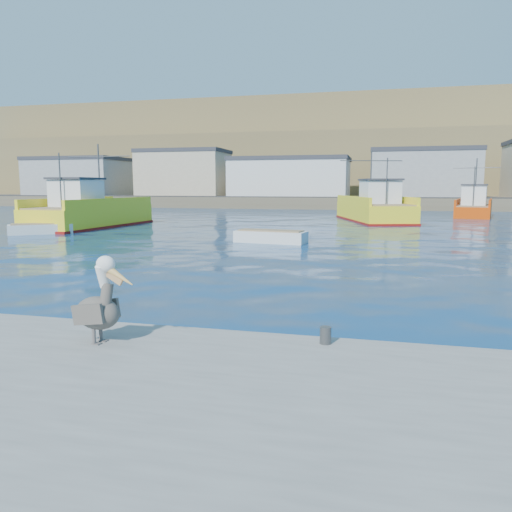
{
  "coord_description": "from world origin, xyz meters",
  "views": [
    {
      "loc": [
        3.84,
        -11.84,
        3.23
      ],
      "look_at": [
        0.39,
        2.11,
        1.21
      ],
      "focal_mm": 35.0,
      "sensor_mm": 36.0,
      "label": 1
    }
  ],
  "objects_px": {
    "skiff_mid": "(271,238)",
    "pelican": "(99,306)",
    "trawler_yellow_a": "(90,213)",
    "boat_orange": "(474,207)",
    "trawler_yellow_b": "(374,209)",
    "skiff_left": "(41,230)"
  },
  "relations": [
    {
      "from": "skiff_left",
      "to": "skiff_mid",
      "type": "distance_m",
      "value": 16.38
    },
    {
      "from": "boat_orange",
      "to": "skiff_mid",
      "type": "xyz_separation_m",
      "value": [
        -15.68,
        -28.86,
        -0.77
      ]
    },
    {
      "from": "trawler_yellow_a",
      "to": "trawler_yellow_b",
      "type": "bearing_deg",
      "value": 29.33
    },
    {
      "from": "skiff_mid",
      "to": "pelican",
      "type": "relative_size",
      "value": 2.74
    },
    {
      "from": "skiff_mid",
      "to": "pelican",
      "type": "bearing_deg",
      "value": -86.22
    },
    {
      "from": "skiff_mid",
      "to": "skiff_left",
      "type": "bearing_deg",
      "value": 174.94
    },
    {
      "from": "trawler_yellow_b",
      "to": "pelican",
      "type": "xyz_separation_m",
      "value": [
        -4.23,
        -40.0,
        0.06
      ]
    },
    {
      "from": "skiff_left",
      "to": "skiff_mid",
      "type": "height_order",
      "value": "skiff_mid"
    },
    {
      "from": "trawler_yellow_b",
      "to": "skiff_left",
      "type": "height_order",
      "value": "trawler_yellow_b"
    },
    {
      "from": "boat_orange",
      "to": "skiff_mid",
      "type": "bearing_deg",
      "value": -118.51
    },
    {
      "from": "trawler_yellow_a",
      "to": "trawler_yellow_b",
      "type": "xyz_separation_m",
      "value": [
        21.85,
        12.28,
        0.0
      ]
    },
    {
      "from": "trawler_yellow_a",
      "to": "skiff_mid",
      "type": "xyz_separation_m",
      "value": [
        16.29,
        -7.42,
        -0.82
      ]
    },
    {
      "from": "trawler_yellow_a",
      "to": "boat_orange",
      "type": "bearing_deg",
      "value": 33.85
    },
    {
      "from": "boat_orange",
      "to": "pelican",
      "type": "relative_size",
      "value": 6.03
    },
    {
      "from": "skiff_left",
      "to": "pelican",
      "type": "bearing_deg",
      "value": -50.92
    },
    {
      "from": "trawler_yellow_b",
      "to": "pelican",
      "type": "height_order",
      "value": "trawler_yellow_b"
    },
    {
      "from": "trawler_yellow_a",
      "to": "skiff_mid",
      "type": "relative_size",
      "value": 2.97
    },
    {
      "from": "trawler_yellow_a",
      "to": "skiff_mid",
      "type": "height_order",
      "value": "trawler_yellow_a"
    },
    {
      "from": "pelican",
      "to": "trawler_yellow_b",
      "type": "bearing_deg",
      "value": 83.97
    },
    {
      "from": "boat_orange",
      "to": "skiff_mid",
      "type": "distance_m",
      "value": 32.85
    },
    {
      "from": "skiff_left",
      "to": "trawler_yellow_b",
      "type": "bearing_deg",
      "value": 39.83
    },
    {
      "from": "trawler_yellow_a",
      "to": "pelican",
      "type": "distance_m",
      "value": 32.85
    }
  ]
}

